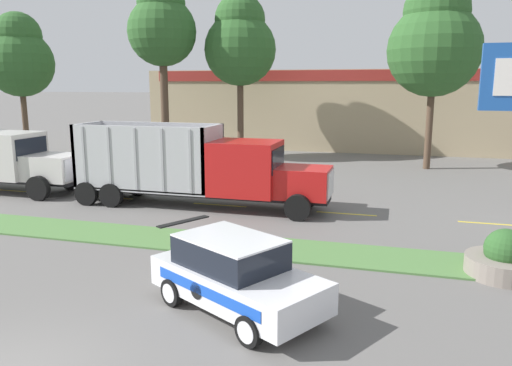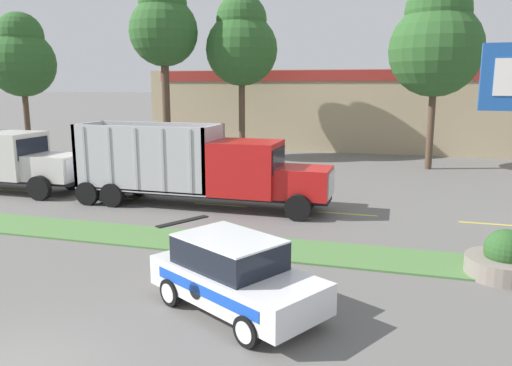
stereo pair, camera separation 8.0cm
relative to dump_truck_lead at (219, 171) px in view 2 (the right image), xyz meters
The scene contains 14 objects.
grass_verge 4.96m from the dump_truck_lead, 80.74° to the right, with size 120.00×2.15×0.06m, color #517F42.
centre_line_2 11.01m from the dump_truck_lead, behind, with size 2.40×0.14×0.01m, color yellow.
centre_line_3 5.73m from the dump_truck_lead, behind, with size 2.40×0.14×0.01m, color yellow.
centre_line_4 1.61m from the dump_truck_lead, 103.03° to the left, with size 2.40×0.14×0.01m, color yellow.
centre_line_5 5.54m from the dump_truck_lead, ahead, with size 2.40×0.14×0.01m, color yellow.
centre_line_6 10.82m from the dump_truck_lead, ahead, with size 2.40×0.14×0.01m, color yellow.
dump_truck_lead is the anchor object (origin of this frame).
rally_car 9.85m from the dump_truck_lead, 67.62° to the right, with size 4.60×3.72×1.74m.
stone_planter 11.35m from the dump_truck_lead, 26.79° to the right, with size 2.03×2.03×1.31m.
store_building_backdrop 25.51m from the dump_truck_lead, 76.31° to the left, with size 37.78×12.10×6.22m.
tree_behind_left 16.65m from the dump_truck_lead, 124.24° to the left, with size 4.59×4.59×12.03m.
tree_behind_centre 16.79m from the dump_truck_lead, 55.17° to the left, with size 5.47×5.47×11.21m.
tree_behind_right 16.27m from the dump_truck_lead, 104.02° to the left, with size 4.94×4.94×11.18m.
tree_behind_far_right 18.83m from the dump_truck_lead, 153.89° to the left, with size 4.22×4.22×9.60m.
Camera 2 is at (6.44, -6.17, 5.10)m, focal length 35.00 mm.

